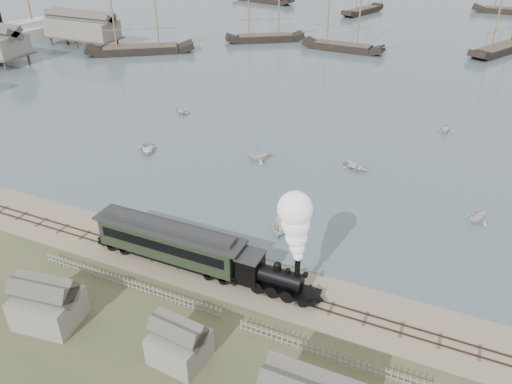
% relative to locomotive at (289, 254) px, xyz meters
% --- Properties ---
extents(ground, '(600.00, 600.00, 0.00)m').
position_rel_locomotive_xyz_m(ground, '(-6.96, 2.00, -4.64)').
color(ground, tan).
rests_on(ground, ground).
extents(rail_track, '(120.00, 1.80, 0.16)m').
position_rel_locomotive_xyz_m(rail_track, '(-6.96, 0.00, -4.60)').
color(rail_track, '#3A281F').
rests_on(rail_track, ground).
extents(picket_fence_west, '(19.00, 0.10, 1.20)m').
position_rel_locomotive_xyz_m(picket_fence_west, '(-13.46, -5.00, -4.64)').
color(picket_fence_west, gray).
rests_on(picket_fence_west, ground).
extents(picket_fence_east, '(15.00, 0.10, 1.20)m').
position_rel_locomotive_xyz_m(picket_fence_east, '(5.54, -5.50, -4.64)').
color(picket_fence_east, gray).
rests_on(picket_fence_east, ground).
extents(shed_left, '(5.00, 4.00, 4.10)m').
position_rel_locomotive_xyz_m(shed_left, '(-16.96, -11.00, -4.64)').
color(shed_left, gray).
rests_on(shed_left, ground).
extents(shed_mid, '(4.00, 3.50, 3.60)m').
position_rel_locomotive_xyz_m(shed_mid, '(-4.96, -10.00, -4.64)').
color(shed_mid, gray).
rests_on(shed_mid, ground).
extents(locomotive, '(8.09, 3.02, 10.08)m').
position_rel_locomotive_xyz_m(locomotive, '(0.00, 0.00, 0.00)').
color(locomotive, black).
rests_on(locomotive, ground).
extents(passenger_coach, '(15.52, 2.99, 3.77)m').
position_rel_locomotive_xyz_m(passenger_coach, '(-12.22, 0.00, -2.27)').
color(passenger_coach, black).
rests_on(passenger_coach, ground).
extents(beached_dinghy, '(3.44, 4.62, 0.92)m').
position_rel_locomotive_xyz_m(beached_dinghy, '(-18.37, 1.83, -4.18)').
color(beached_dinghy, silver).
rests_on(beached_dinghy, ground).
extents(rowboat_0, '(4.71, 4.36, 0.80)m').
position_rel_locomotive_xyz_m(rowboat_0, '(-28.74, 19.76, -4.18)').
color(rowboat_0, silver).
rests_on(rowboat_0, harbor_water).
extents(rowboat_1, '(4.19, 4.35, 1.76)m').
position_rel_locomotive_xyz_m(rowboat_1, '(-13.27, 23.63, -3.70)').
color(rowboat_1, silver).
rests_on(rowboat_1, harbor_water).
extents(rowboat_2, '(3.31, 2.18, 1.20)m').
position_rel_locomotive_xyz_m(rowboat_2, '(-4.42, 8.76, -3.98)').
color(rowboat_2, silver).
rests_on(rowboat_2, harbor_water).
extents(rowboat_3, '(3.69, 4.30, 0.75)m').
position_rel_locomotive_xyz_m(rowboat_3, '(-0.57, 26.51, -4.20)').
color(rowboat_3, silver).
rests_on(rowboat_3, harbor_water).
extents(rowboat_4, '(3.80, 3.60, 1.57)m').
position_rel_locomotive_xyz_m(rowboat_4, '(14.73, 19.66, -3.79)').
color(rowboat_4, silver).
rests_on(rowboat_4, harbor_water).
extents(rowboat_6, '(3.78, 4.04, 0.68)m').
position_rel_locomotive_xyz_m(rowboat_6, '(-32.28, 34.71, -4.24)').
color(rowboat_6, silver).
rests_on(rowboat_6, harbor_water).
extents(rowboat_7, '(3.11, 2.72, 1.58)m').
position_rel_locomotive_xyz_m(rowboat_7, '(8.84, 44.34, -3.79)').
color(rowboat_7, silver).
rests_on(rowboat_7, harbor_water).
extents(schooner_0, '(23.59, 18.86, 20.00)m').
position_rel_locomotive_xyz_m(schooner_0, '(-61.07, 63.62, 5.42)').
color(schooner_0, black).
rests_on(schooner_0, harbor_water).
extents(schooner_1, '(19.01, 14.68, 20.00)m').
position_rel_locomotive_xyz_m(schooner_1, '(-39.13, 85.98, 5.42)').
color(schooner_1, black).
rests_on(schooner_1, harbor_water).
extents(schooner_2, '(19.60, 5.41, 20.00)m').
position_rel_locomotive_xyz_m(schooner_2, '(-18.75, 85.14, 5.42)').
color(schooner_2, black).
rests_on(schooner_2, harbor_water).
extents(schooner_3, '(14.31, 21.82, 20.00)m').
position_rel_locomotive_xyz_m(schooner_3, '(15.35, 98.16, 5.42)').
color(schooner_3, black).
rests_on(schooner_3, harbor_water).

